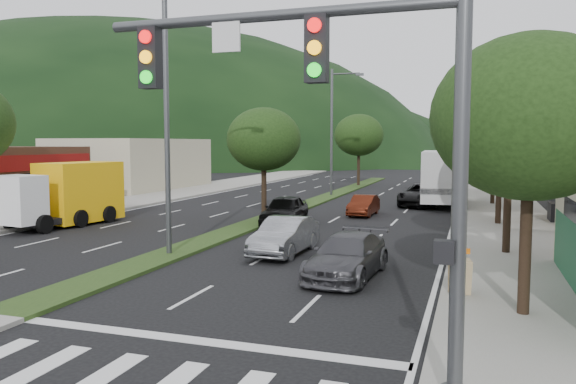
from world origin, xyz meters
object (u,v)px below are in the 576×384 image
(tree_r_b, at_px, (510,121))
(car_queue_a, at_px, (285,210))
(tree_med_near, at_px, (264,139))
(a_frame_sign, at_px, (460,273))
(streetlight_mid, at_px, (334,126))
(sedan_silver, at_px, (285,236))
(box_truck, at_px, (68,196))
(tree_r_a, at_px, (530,118))
(motorhome, at_px, (443,176))
(streetlight_near, at_px, (171,106))
(car_queue_c, at_px, (364,205))
(car_queue_d, at_px, (422,195))
(tree_r_c, at_px, (501,133))
(tree_r_d, at_px, (495,129))
(tree_r_e, at_px, (491,135))
(car_queue_b, at_px, (347,256))
(tree_med_far, at_px, (359,135))
(traffic_signal, at_px, (357,117))

(tree_r_b, height_order, car_queue_a, tree_r_b)
(tree_r_b, bearing_deg, tree_med_near, 153.43)
(a_frame_sign, bearing_deg, streetlight_mid, 101.02)
(sedan_silver, relative_size, box_truck, 0.63)
(tree_r_a, relative_size, motorhome, 0.68)
(streetlight_near, distance_m, car_queue_c, 15.59)
(sedan_silver, height_order, car_queue_d, car_queue_d)
(box_truck, bearing_deg, car_queue_d, -130.09)
(tree_r_c, distance_m, car_queue_a, 11.61)
(tree_r_c, relative_size, tree_r_d, 0.90)
(streetlight_mid, distance_m, a_frame_sign, 29.92)
(tree_r_e, bearing_deg, sedan_silver, -104.82)
(tree_r_b, distance_m, sedan_silver, 9.37)
(tree_med_near, bearing_deg, car_queue_c, 40.99)
(tree_med_near, height_order, a_frame_sign, tree_med_near)
(car_queue_c, distance_m, a_frame_sign, 17.73)
(car_queue_c, bearing_deg, tree_med_near, -137.14)
(tree_med_near, relative_size, a_frame_sign, 4.67)
(tree_r_e, xyz_separation_m, tree_med_near, (-12.00, -22.00, -0.46))
(sedan_silver, height_order, car_queue_c, sedan_silver)
(streetlight_mid, bearing_deg, car_queue_a, -85.35)
(tree_med_near, bearing_deg, tree_r_d, 45.00)
(tree_r_b, bearing_deg, car_queue_b, -134.04)
(tree_r_e, bearing_deg, car_queue_c, -112.19)
(tree_med_near, bearing_deg, car_queue_b, -57.57)
(tree_r_a, height_order, streetlight_mid, streetlight_mid)
(tree_r_d, distance_m, car_queue_c, 11.72)
(car_queue_c, bearing_deg, car_queue_d, 67.20)
(tree_r_c, height_order, streetlight_near, streetlight_near)
(car_queue_b, bearing_deg, tree_r_d, 82.23)
(sedan_silver, xyz_separation_m, car_queue_b, (3.06, -2.86, -0.03))
(tree_med_near, height_order, streetlight_mid, streetlight_mid)
(tree_r_e, relative_size, a_frame_sign, 5.20)
(streetlight_near, bearing_deg, a_frame_sign, -14.55)
(tree_med_near, relative_size, tree_med_far, 0.87)
(streetlight_mid, distance_m, motorhome, 9.87)
(streetlight_mid, distance_m, car_queue_a, 16.69)
(streetlight_mid, bearing_deg, streetlight_near, -90.00)
(tree_med_far, xyz_separation_m, car_queue_d, (7.48, -15.84, -4.25))
(a_frame_sign, bearing_deg, traffic_signal, -111.49)
(car_queue_a, xyz_separation_m, motorhome, (7.23, 12.52, 1.19))
(tree_r_b, distance_m, streetlight_mid, 24.09)
(tree_r_b, height_order, car_queue_d, tree_r_b)
(streetlight_mid, xyz_separation_m, car_queue_a, (1.29, -15.93, -4.82))
(traffic_signal, bearing_deg, car_queue_a, 112.03)
(streetlight_mid, xyz_separation_m, car_queue_c, (4.48, -10.93, -4.99))
(sedan_silver, distance_m, motorhome, 20.44)
(tree_r_d, height_order, car_queue_b, tree_r_d)
(tree_r_a, height_order, tree_r_e, tree_r_e)
(tree_med_near, bearing_deg, streetlight_near, -88.82)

